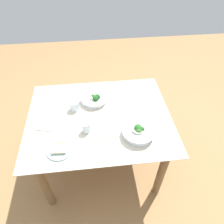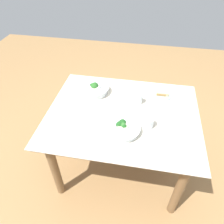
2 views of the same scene
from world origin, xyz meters
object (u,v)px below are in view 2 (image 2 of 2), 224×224
broccoli_bowl_far (95,89)px  water_glass_center (148,122)px  water_glass_side (138,99)px  table_knife_left (185,146)px  fork_by_far_bowl (85,106)px  napkin_folded_upper (179,116)px  bread_side_plate (162,93)px  broccoli_bowl_near (123,128)px  fork_by_near_bowl (60,110)px  napkin_folded_lower (126,99)px  table_knife_right (115,106)px

broccoli_bowl_far → water_glass_center: (0.50, -0.35, 0.00)m
water_glass_side → table_knife_left: size_ratio=0.44×
fork_by_far_bowl → napkin_folded_upper: 0.78m
water_glass_center → bread_side_plate: bearing=75.9°
fork_by_far_bowl → table_knife_left: 0.86m
broccoli_bowl_far → broccoli_bowl_near: size_ratio=1.06×
broccoli_bowl_near → fork_by_near_bowl: (-0.55, 0.14, -0.03)m
napkin_folded_lower → table_knife_left: bearing=-43.8°
fork_by_far_bowl → bread_side_plate: bearing=-14.5°
napkin_folded_upper → table_knife_left: bearing=-85.6°
bread_side_plate → water_glass_side: water_glass_side is taller
table_knife_right → napkin_folded_upper: size_ratio=1.23×
water_glass_side → fork_by_far_bowl: bearing=-164.9°
water_glass_side → napkin_folded_lower: water_glass_side is taller
table_knife_right → fork_by_far_bowl: bearing=68.8°
broccoli_bowl_near → water_glass_center: size_ratio=2.89×
fork_by_far_bowl → fork_by_near_bowl: bearing=167.1°
water_glass_center → fork_by_far_bowl: bearing=164.5°
napkin_folded_lower → table_knife_right: bearing=-125.8°
water_glass_side → table_knife_left: (0.36, -0.42, -0.04)m
broccoli_bowl_near → napkin_folded_upper: (0.42, 0.25, -0.03)m
bread_side_plate → fork_by_far_bowl: (-0.65, -0.28, -0.01)m
table_knife_right → napkin_folded_lower: 0.14m
fork_by_near_bowl → table_knife_right: (0.44, 0.13, -0.00)m
fork_by_near_bowl → table_knife_right: bearing=-156.5°
bread_side_plate → water_glass_center: 0.45m
broccoli_bowl_far → broccoli_bowl_near: broccoli_bowl_far is taller
water_glass_center → fork_by_near_bowl: bearing=175.3°
water_glass_center → napkin_folded_lower: (-0.20, 0.30, -0.04)m
broccoli_bowl_far → water_glass_side: 0.41m
broccoli_bowl_near → fork_by_far_bowl: size_ratio=2.71×
table_knife_left → napkin_folded_upper: (-0.02, 0.31, 0.00)m
table_knife_right → napkin_folded_lower: bearing=-65.0°
fork_by_near_bowl → napkin_folded_lower: (0.53, 0.24, 0.00)m
fork_by_far_bowl → fork_by_near_bowl: 0.21m
broccoli_bowl_near → water_glass_side: 0.36m
water_glass_side → fork_by_near_bowl: size_ratio=0.86×
broccoli_bowl_far → bread_side_plate: size_ratio=1.35×
broccoli_bowl_far → napkin_folded_lower: broccoli_bowl_far is taller
water_glass_center → water_glass_side: 0.29m
broccoli_bowl_near → table_knife_right: (-0.11, 0.27, -0.03)m
water_glass_center → fork_by_near_bowl: water_glass_center is taller
broccoli_bowl_far → table_knife_left: size_ratio=1.23×
water_glass_center → fork_by_far_bowl: size_ratio=0.94×
bread_side_plate → fork_by_near_bowl: bread_side_plate is taller
broccoli_bowl_far → napkin_folded_lower: bearing=-9.9°
fork_by_far_bowl → water_glass_side: bearing=-23.0°
broccoli_bowl_far → napkin_folded_upper: bearing=-14.4°
napkin_folded_upper → napkin_folded_lower: same height
broccoli_bowl_near → table_knife_right: size_ratio=1.20×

